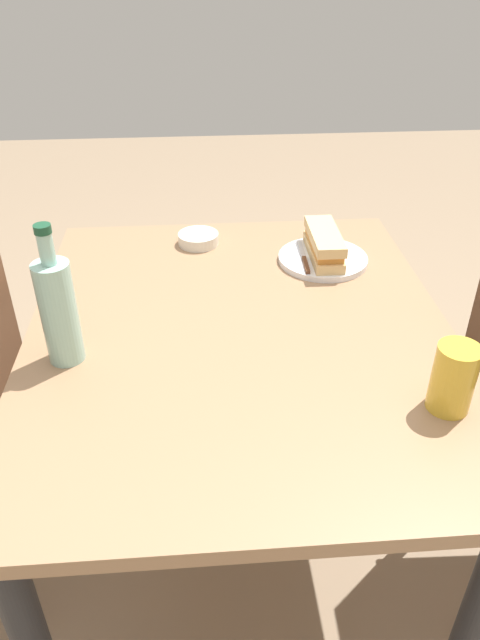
{
  "coord_description": "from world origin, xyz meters",
  "views": [
    {
      "loc": [
        -1.03,
        0.08,
        1.45
      ],
      "look_at": [
        0.0,
        0.0,
        0.77
      ],
      "focal_mm": 33.36,
      "sensor_mm": 36.0,
      "label": 1
    }
  ],
  "objects_px": {
    "dining_table": "(240,371)",
    "olive_bowl": "(198,239)",
    "water_bottle": "(58,310)",
    "beer_glass": "(453,378)",
    "plate_near": "(323,259)",
    "baguette_sandwich_near": "(324,244)",
    "knife_near": "(304,258)"
  },
  "relations": [
    {
      "from": "knife_near",
      "to": "beer_glass",
      "type": "height_order",
      "value": "beer_glass"
    },
    {
      "from": "plate_near",
      "to": "olive_bowl",
      "type": "height_order",
      "value": "olive_bowl"
    },
    {
      "from": "beer_glass",
      "to": "plate_near",
      "type": "bearing_deg",
      "value": 11.36
    },
    {
      "from": "plate_near",
      "to": "baguette_sandwich_near",
      "type": "height_order",
      "value": "baguette_sandwich_near"
    },
    {
      "from": "dining_table",
      "to": "beer_glass",
      "type": "xyz_separation_m",
      "value": [
        -0.27,
        -0.34,
        0.18
      ]
    },
    {
      "from": "plate_near",
      "to": "knife_near",
      "type": "height_order",
      "value": "knife_near"
    },
    {
      "from": "plate_near",
      "to": "beer_glass",
      "type": "bearing_deg",
      "value": -168.64
    },
    {
      "from": "baguette_sandwich_near",
      "to": "olive_bowl",
      "type": "distance_m",
      "value": 0.34
    },
    {
      "from": "plate_near",
      "to": "olive_bowl",
      "type": "relative_size",
      "value": 2.09
    },
    {
      "from": "water_bottle",
      "to": "beer_glass",
      "type": "xyz_separation_m",
      "value": [
        -0.2,
        -0.69,
        -0.05
      ]
    },
    {
      "from": "dining_table",
      "to": "olive_bowl",
      "type": "relative_size",
      "value": 10.01
    },
    {
      "from": "dining_table",
      "to": "olive_bowl",
      "type": "bearing_deg",
      "value": 11.02
    },
    {
      "from": "dining_table",
      "to": "water_bottle",
      "type": "relative_size",
      "value": 3.79
    },
    {
      "from": "knife_near",
      "to": "olive_bowl",
      "type": "height_order",
      "value": "olive_bowl"
    },
    {
      "from": "water_bottle",
      "to": "plate_near",
      "type": "bearing_deg",
      "value": -57.99
    },
    {
      "from": "plate_near",
      "to": "olive_bowl",
      "type": "distance_m",
      "value": 0.33
    },
    {
      "from": "dining_table",
      "to": "baguette_sandwich_near",
      "type": "relative_size",
      "value": 5.34
    },
    {
      "from": "plate_near",
      "to": "knife_near",
      "type": "bearing_deg",
      "value": 102.39
    },
    {
      "from": "baguette_sandwich_near",
      "to": "olive_bowl",
      "type": "height_order",
      "value": "baguette_sandwich_near"
    },
    {
      "from": "dining_table",
      "to": "olive_bowl",
      "type": "height_order",
      "value": "olive_bowl"
    },
    {
      "from": "plate_near",
      "to": "dining_table",
      "type": "bearing_deg",
      "value": 140.66
    },
    {
      "from": "dining_table",
      "to": "beer_glass",
      "type": "distance_m",
      "value": 0.47
    },
    {
      "from": "knife_near",
      "to": "water_bottle",
      "type": "height_order",
      "value": "water_bottle"
    },
    {
      "from": "dining_table",
      "to": "olive_bowl",
      "type": "distance_m",
      "value": 0.43
    },
    {
      "from": "knife_near",
      "to": "beer_glass",
      "type": "relative_size",
      "value": 1.42
    },
    {
      "from": "water_bottle",
      "to": "beer_glass",
      "type": "relative_size",
      "value": 2.22
    },
    {
      "from": "baguette_sandwich_near",
      "to": "olive_bowl",
      "type": "bearing_deg",
      "value": 68.03
    },
    {
      "from": "dining_table",
      "to": "plate_near",
      "type": "relative_size",
      "value": 4.79
    },
    {
      "from": "baguette_sandwich_near",
      "to": "water_bottle",
      "type": "height_order",
      "value": "water_bottle"
    },
    {
      "from": "water_bottle",
      "to": "beer_glass",
      "type": "distance_m",
      "value": 0.72
    },
    {
      "from": "baguette_sandwich_near",
      "to": "beer_glass",
      "type": "xyz_separation_m",
      "value": [
        -0.56,
        -0.11,
        0.01
      ]
    },
    {
      "from": "plate_near",
      "to": "baguette_sandwich_near",
      "type": "distance_m",
      "value": 0.04
    }
  ]
}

